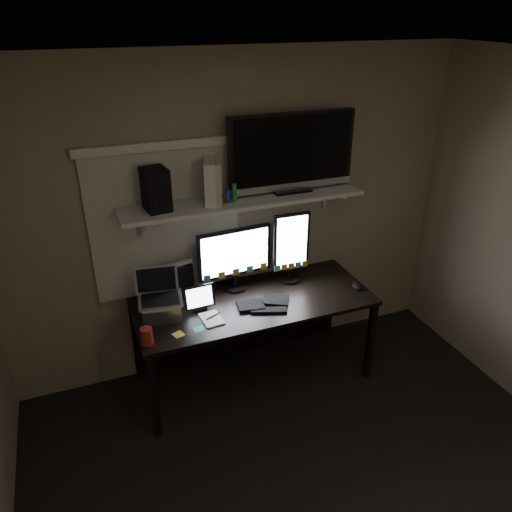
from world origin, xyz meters
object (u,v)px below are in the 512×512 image
game_console (210,181)px  cup (147,336)px  speaker (156,189)px  monitor_landscape (235,259)px  keyboard (263,303)px  monitor_portrait (291,247)px  mouse (357,286)px  laptop (160,296)px  tv (292,153)px  desk (249,311)px  tablet (199,298)px

game_console → cup: bearing=-124.8°
speaker → monitor_landscape: bearing=-5.4°
keyboard → monitor_portrait: bearing=56.7°
mouse → laptop: 1.53m
keyboard → tv: bearing=61.3°
keyboard → cup: size_ratio=3.44×
desk → monitor_portrait: monitor_portrait is taller
desk → tv: (0.39, 0.11, 1.22)m
tablet → tv: size_ratio=0.24×
desk → monitor_landscape: monitor_landscape is taller
keyboard → speaker: bearing=176.0°
cup → speaker: size_ratio=0.41×
laptop → tv: size_ratio=0.36×
keyboard → speaker: size_ratio=1.40×
desk → laptop: 0.79m
tablet → laptop: 0.29m
laptop → speaker: 0.75m
monitor_landscape → cup: (-0.78, -0.47, -0.20)m
monitor_portrait → laptop: (-1.08, -0.15, -0.12)m
tv → speaker: bearing=-177.7°
keyboard → desk: bearing=121.3°
cup → speaker: 0.98m
desk → monitor_landscape: bearing=125.7°
cup → tv: size_ratio=0.12×
desk → laptop: laptop is taller
keyboard → tablet: bearing=-173.9°
laptop → tv: bearing=18.9°
keyboard → game_console: size_ratio=1.35×
keyboard → game_console: bearing=152.1°
tv → desk: bearing=-163.5°
monitor_portrait → tablet: 0.84m
tablet → tv: (0.80, 0.21, 0.94)m
monitor_portrait → speaker: 1.17m
laptop → monitor_landscape: bearing=25.6°
speaker → tv: bearing=-5.9°
mouse → laptop: size_ratio=0.32×
mouse → tv: 1.17m
monitor_portrait → cup: size_ratio=5.03×
monitor_portrait → speaker: (-1.01, 0.02, 0.60)m
monitor_landscape → game_console: game_console is taller
desk → speaker: 1.24m
tv → laptop: bearing=-168.7°
monitor_landscape → mouse: size_ratio=5.38×
desk → cup: cup is taller
keyboard → tv: (0.34, 0.31, 1.03)m
monitor_landscape → keyboard: monitor_landscape is taller
monitor_portrait → tv: tv is taller
monitor_portrait → game_console: (-0.62, 0.04, 0.60)m
desk → monitor_portrait: bearing=8.6°
monitor_portrait → laptop: bearing=-170.4°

